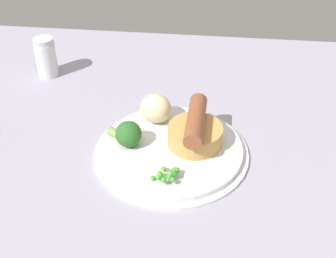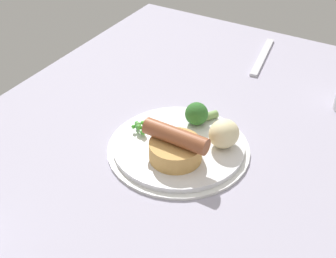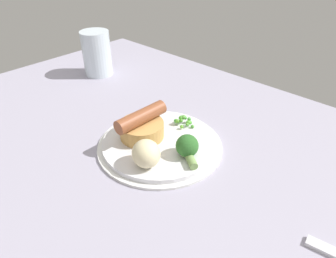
{
  "view_description": "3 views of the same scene",
  "coord_description": "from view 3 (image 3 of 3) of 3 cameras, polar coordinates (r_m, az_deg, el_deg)",
  "views": [
    {
      "loc": [
        -2.82,
        56.28,
        50.33
      ],
      "look_at": [
        3.4,
        0.41,
        7.1
      ],
      "focal_mm": 50.0,
      "sensor_mm": 36.0,
      "label": 1
    },
    {
      "loc": [
        -50.82,
        -27.78,
        52.76
      ],
      "look_at": [
        2.04,
        2.99,
        7.24
      ],
      "focal_mm": 50.0,
      "sensor_mm": 36.0,
      "label": 2
    },
    {
      "loc": [
        35.29,
        -31.21,
        38.09
      ],
      "look_at": [
        3.43,
        2.88,
        6.55
      ],
      "focal_mm": 32.0,
      "sensor_mm": 36.0,
      "label": 3
    }
  ],
  "objects": [
    {
      "name": "pea_pile",
      "position": [
        0.61,
        2.97,
        1.69
      ],
      "size": [
        4.07,
        3.52,
        1.95
      ],
      "color": "green",
      "rests_on": "dinner_plate"
    },
    {
      "name": "dinner_plate",
      "position": [
        0.58,
        -1.54,
        -2.83
      ],
      "size": [
        23.86,
        23.86,
        1.4
      ],
      "color": "silver",
      "rests_on": "dining_table"
    },
    {
      "name": "drinking_glass",
      "position": [
        0.88,
        -13.41,
        13.85
      ],
      "size": [
        7.83,
        7.83,
        12.1
      ],
      "primitive_type": "cylinder",
      "color": "silver",
      "rests_on": "dining_table"
    },
    {
      "name": "potato_chunk_0",
      "position": [
        0.5,
        -4.18,
        -4.7
      ],
      "size": [
        6.68,
        6.49,
        4.8
      ],
      "primitive_type": "ellipsoid",
      "rotation": [
        0.0,
        0.0,
        2.72
      ],
      "color": "beige",
      "rests_on": "dinner_plate"
    },
    {
      "name": "dining_table",
      "position": [
        0.6,
        -4.31,
        -3.9
      ],
      "size": [
        110.0,
        80.0,
        3.0
      ],
      "primitive_type": "cube",
      "color": "#9E99AD",
      "rests_on": "ground"
    },
    {
      "name": "broccoli_floret_near",
      "position": [
        0.52,
        3.73,
        -3.43
      ],
      "size": [
        5.94,
        4.9,
        4.07
      ],
      "rotation": [
        0.0,
        0.0,
        2.57
      ],
      "color": "#2D6628",
      "rests_on": "dinner_plate"
    },
    {
      "name": "sausage_pudding",
      "position": [
        0.57,
        -4.91,
        0.62
      ],
      "size": [
        8.46,
        10.86,
        5.76
      ],
      "rotation": [
        0.0,
        0.0,
        1.55
      ],
      "color": "tan",
      "rests_on": "dinner_plate"
    }
  ]
}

